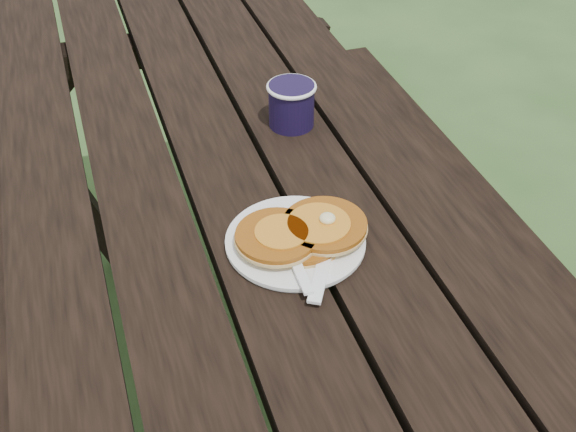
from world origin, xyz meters
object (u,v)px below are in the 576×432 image
object	(u,v)px
pancake_stack	(302,232)
coffee_cup	(291,102)
picnic_table	(232,312)
plate	(295,242)

from	to	relation	value
pancake_stack	coffee_cup	world-z (taller)	coffee_cup
picnic_table	coffee_cup	size ratio (longest dim) A/B	19.24
picnic_table	pancake_stack	world-z (taller)	pancake_stack
plate	pancake_stack	size ratio (longest dim) A/B	1.02
plate	pancake_stack	xyz separation A→B (m)	(0.01, -0.00, 0.02)
picnic_table	coffee_cup	distance (m)	0.47
picnic_table	plate	xyz separation A→B (m)	(0.06, -0.24, 0.39)
plate	picnic_table	bearing A→B (deg)	102.81
pancake_stack	coffee_cup	distance (m)	0.35
pancake_stack	coffee_cup	xyz separation A→B (m)	(0.09, 0.33, 0.02)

